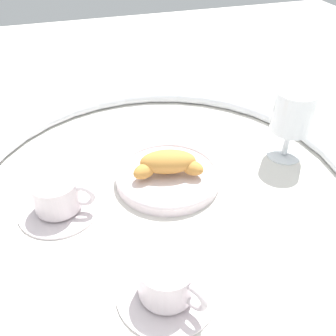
{
  "coord_description": "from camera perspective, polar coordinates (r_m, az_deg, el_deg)",
  "views": [
    {
      "loc": [
        0.14,
        0.48,
        0.44
      ],
      "look_at": [
        -0.02,
        -0.02,
        0.03
      ],
      "focal_mm": 39.49,
      "sensor_mm": 36.0,
      "label": 1
    }
  ],
  "objects": [
    {
      "name": "coffee_cup_near",
      "position": [
        0.5,
        -0.08,
        -17.19
      ],
      "size": [
        0.14,
        0.14,
        0.06
      ],
      "color": "silver",
      "rests_on": "ground_plane"
    },
    {
      "name": "croissant_large",
      "position": [
        0.65,
        0.02,
        0.69
      ],
      "size": [
        0.13,
        0.08,
        0.04
      ],
      "color": "#CC893D",
      "rests_on": "pastry_plate"
    },
    {
      "name": "pastry_plate",
      "position": [
        0.68,
        -0.0,
        -1.18
      ],
      "size": [
        0.19,
        0.19,
        0.02
      ],
      "color": "silver",
      "rests_on": "ground_plane"
    },
    {
      "name": "table_chrome_rim",
      "position": [
        0.66,
        -0.77,
        -2.46
      ],
      "size": [
        0.7,
        0.7,
        0.02
      ],
      "primitive_type": "torus",
      "color": "silver",
      "rests_on": "ground_plane"
    },
    {
      "name": "ground_plane",
      "position": [
        0.67,
        -0.76,
        -3.25
      ],
      "size": [
        2.2,
        2.2,
        0.0
      ],
      "primitive_type": "plane",
      "color": "silver"
    },
    {
      "name": "coffee_cup_far",
      "position": [
        0.63,
        -16.61,
        -4.59
      ],
      "size": [
        0.14,
        0.14,
        0.06
      ],
      "color": "silver",
      "rests_on": "ground_plane"
    },
    {
      "name": "juice_glass_left",
      "position": [
        0.73,
        18.76,
        7.91
      ],
      "size": [
        0.08,
        0.08,
        0.14
      ],
      "color": "white",
      "rests_on": "ground_plane"
    }
  ]
}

